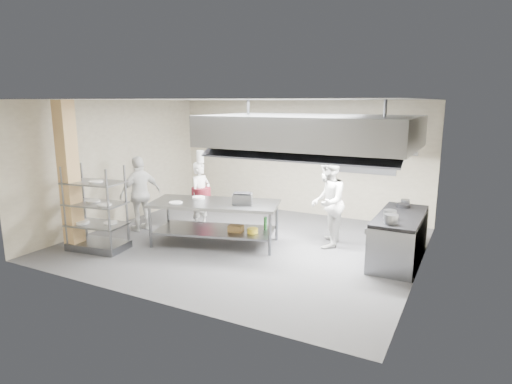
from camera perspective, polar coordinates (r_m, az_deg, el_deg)
The scene contains 23 objects.
floor at distance 9.19m, azimuth -1.63°, elevation -6.85°, with size 7.00×7.00×0.00m, color #3D3D3F.
ceiling at distance 8.70m, azimuth -1.75°, elevation 12.21°, with size 7.00×7.00×0.00m, color silver.
wall_back at distance 11.50m, azimuth 5.64°, elevation 4.61°, with size 7.00×7.00×0.00m, color #A19780.
wall_left at distance 10.94m, azimuth -17.94°, elevation 3.71°, with size 6.00×6.00×0.00m, color #A19780.
wall_right at distance 7.77m, azimuth 21.49°, elevation 0.27°, with size 6.00×6.00×0.00m, color #A19780.
column at distance 9.25m, azimuth -23.65°, elevation 1.86°, with size 0.30×0.30×3.00m, color tan.
exhaust_hood at distance 8.54m, azimuth 7.33°, elevation 8.09°, with size 4.00×2.50×0.60m, color gray.
hood_strip_a at distance 8.91m, azimuth 1.81°, elevation 6.28°, with size 1.60×0.12×0.04m, color white.
hood_strip_b at distance 8.30m, azimuth 13.14°, elevation 5.55°, with size 1.60×0.12×0.04m, color white.
wall_shelf at distance 10.81m, azimuth 14.21°, elevation 3.83°, with size 1.50×0.28×0.04m, color gray.
island at distance 9.06m, azimuth -5.48°, elevation -4.15°, with size 2.65×1.10×0.91m, color gray, non-canonical shape.
island_worktop at distance 8.96m, azimuth -5.53°, elevation -1.54°, with size 2.65×1.10×0.06m, color gray.
island_undershelf at distance 9.11m, azimuth -5.46°, elevation -5.09°, with size 2.44×0.99×0.04m, color gray.
pass_rack at distance 9.18m, azimuth -20.57°, elevation -2.04°, with size 1.15×0.67×1.72m, color gray, non-canonical shape.
cooking_range at distance 8.56m, azimuth 18.51°, elevation -5.95°, with size 0.80×2.00×0.84m, color gray.
range_top at distance 8.44m, azimuth 18.71°, elevation -3.04°, with size 0.78×1.96×0.06m, color black.
chef_head at distance 10.08m, azimuth -7.35°, elevation -0.53°, with size 0.58×0.38×1.59m, color white.
chef_line at distance 8.91m, azimuth 9.50°, elevation -1.37°, with size 0.91×0.71×1.87m, color silver.
chef_plating at distance 10.25m, azimuth -15.16°, elevation -0.21°, with size 1.02×0.43×1.75m, color silver.
griddle at distance 8.79m, azimuth -1.83°, elevation -0.89°, with size 0.40×0.31×0.19m, color slate.
wicker_basket at distance 8.90m, azimuth -2.70°, elevation -4.87°, with size 0.30×0.21×0.13m, color olive.
stockpot at distance 8.05m, azimuth 17.43°, elevation -2.87°, with size 0.23×0.23×0.16m, color gray.
plate_stack at distance 9.26m, azimuth -20.44°, elevation -3.89°, with size 0.28×0.28×0.05m, color white.
Camera 1 is at (4.25, -7.59, 2.97)m, focal length 30.00 mm.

